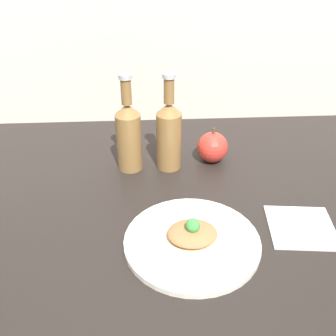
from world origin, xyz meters
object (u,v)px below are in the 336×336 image
Objects in this scene: plated_food at (192,235)px; cider_bottle_right at (169,133)px; cider_bottle_left at (129,134)px; apple at (212,147)px; plate at (192,241)px.

plated_food is 0.78× the size of cider_bottle_right.
cider_bottle_left is 2.59× the size of apple.
cider_bottle_right reaches higher than apple.
plate is at bearing -66.48° from cider_bottle_left.
plate is at bearing -105.49° from apple.
cider_bottle_left is at bearing 180.00° from cider_bottle_right.
plate is 2.80× the size of apple.
cider_bottle_left is 11.00cm from cider_bottle_right.
cider_bottle_right is 14.44cm from apple.
cider_bottle_left reaches higher than plate.
plate is 1.38× the size of plated_food.
cider_bottle_left reaches higher than plated_food.
plated_food is 2.02× the size of apple.
cider_bottle_left is at bearing 113.52° from plate.
apple is at bearing 5.86° from cider_bottle_left.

